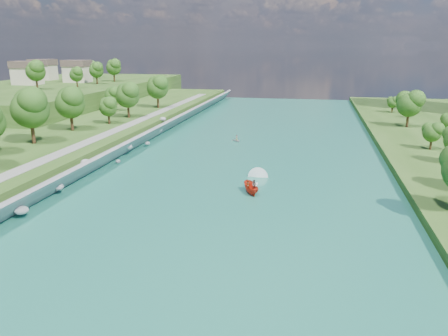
# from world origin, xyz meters

# --- Properties ---
(ground) EXTENTS (260.00, 260.00, 0.00)m
(ground) POSITION_xyz_m (0.00, 0.00, 0.00)
(ground) COLOR #2D5119
(ground) RESTS_ON ground
(river_water) EXTENTS (55.00, 240.00, 0.10)m
(river_water) POSITION_xyz_m (0.00, 20.00, 0.05)
(river_water) COLOR #1A6655
(river_water) RESTS_ON ground
(ridge_west) EXTENTS (60.00, 120.00, 9.00)m
(ridge_west) POSITION_xyz_m (-82.50, 95.00, 4.50)
(ridge_west) COLOR #2D5119
(ridge_west) RESTS_ON ground
(riprap_bank) EXTENTS (4.41, 236.00, 4.48)m
(riprap_bank) POSITION_xyz_m (-25.85, 19.32, 1.79)
(riprap_bank) COLOR slate
(riprap_bank) RESTS_ON ground
(riverside_path) EXTENTS (3.00, 200.00, 0.10)m
(riverside_path) POSITION_xyz_m (-32.50, 20.00, 3.55)
(riverside_path) COLOR gray
(riverside_path) RESTS_ON berm_west
(ridge_houses) EXTENTS (29.50, 29.50, 8.40)m
(ridge_houses) POSITION_xyz_m (-88.67, 100.00, 13.31)
(ridge_houses) COLOR beige
(ridge_houses) RESTS_ON ridge_west
(trees_ridge) EXTENTS (21.34, 53.51, 10.95)m
(trees_ridge) POSITION_xyz_m (-71.18, 93.72, 13.92)
(trees_ridge) COLOR #134815
(trees_ridge) RESTS_ON ridge_west
(motorboat) EXTENTS (3.60, 19.29, 2.06)m
(motorboat) POSITION_xyz_m (3.76, 10.37, 0.90)
(motorboat) COLOR red
(motorboat) RESTS_ON river_water
(raft) EXTENTS (3.19, 3.30, 1.58)m
(raft) POSITION_xyz_m (-5.30, 47.28, 0.45)
(raft) COLOR #96979E
(raft) RESTS_ON river_water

